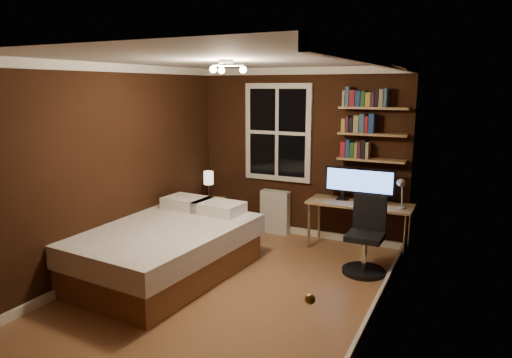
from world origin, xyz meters
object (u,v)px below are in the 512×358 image
at_px(monitor_left, 343,183).
at_px(desk, 360,207).
at_px(bed, 163,249).
at_px(nightstand, 209,215).
at_px(radiator, 275,212).
at_px(monitor_right, 376,186).
at_px(bedside_lamp, 209,185).
at_px(desk_lamp, 401,193).
at_px(office_chair, 366,245).

bearing_deg(monitor_left, desk, -15.10).
distance_m(bed, nightstand, 1.71).
relative_size(nightstand, radiator, 0.78).
xyz_separation_m(radiator, monitor_right, (1.53, -0.10, 0.57)).
height_order(bedside_lamp, radiator, bedside_lamp).
xyz_separation_m(monitor_left, desk_lamp, (0.81, -0.20, -0.01)).
bearing_deg(nightstand, desk, -8.04).
distance_m(bed, office_chair, 2.45).
bearing_deg(desk_lamp, monitor_right, 151.03).
height_order(bed, desk_lamp, desk_lamp).
distance_m(desk, monitor_left, 0.40).
height_order(bed, office_chair, office_chair).
bearing_deg(monitor_right, desk_lamp, -28.97).
height_order(desk, desk_lamp, desk_lamp).
bearing_deg(monitor_right, radiator, 176.39).
height_order(nightstand, monitor_left, monitor_left).
bearing_deg(office_chair, nightstand, 168.78).
relative_size(nightstand, desk, 0.37).
distance_m(nightstand, desk, 2.33).
xyz_separation_m(desk, monitor_left, (-0.26, 0.07, 0.30)).
bearing_deg(monitor_right, bed, -137.27).
height_order(radiator, desk_lamp, desk_lamp).
height_order(bed, bedside_lamp, bedside_lamp).
xyz_separation_m(nightstand, office_chair, (2.55, -0.54, 0.09)).
bearing_deg(bed, nightstand, 107.04).
height_order(bed, radiator, bed).
bearing_deg(desk, monitor_left, 164.90).
relative_size(nightstand, monitor_right, 1.02).
distance_m(bed, bedside_lamp, 1.75).
xyz_separation_m(bedside_lamp, monitor_right, (2.48, 0.28, 0.17)).
height_order(bedside_lamp, desk_lamp, desk_lamp).
distance_m(nightstand, desk_lamp, 2.92).
distance_m(monitor_right, office_chair, 0.99).
bearing_deg(office_chair, monitor_left, 123.34).
xyz_separation_m(desk, desk_lamp, (0.55, -0.13, 0.28)).
distance_m(bed, monitor_left, 2.61).
relative_size(bed, office_chair, 2.47).
xyz_separation_m(nightstand, radiator, (0.96, 0.38, 0.07)).
distance_m(desk, office_chair, 0.83).
height_order(bed, monitor_left, monitor_left).
bearing_deg(nightstand, desk_lamp, -11.66).
height_order(monitor_left, office_chair, monitor_left).
distance_m(nightstand, monitor_right, 2.58).
bearing_deg(office_chair, bed, -151.99).
bearing_deg(desk_lamp, radiator, 171.05).
distance_m(bedside_lamp, desk, 2.31).
bearing_deg(monitor_right, office_chair, -84.97).
distance_m(desk, monitor_right, 0.36).
bearing_deg(desk_lamp, desk, 166.74).
xyz_separation_m(bed, bedside_lamp, (-0.38, 1.66, 0.42)).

